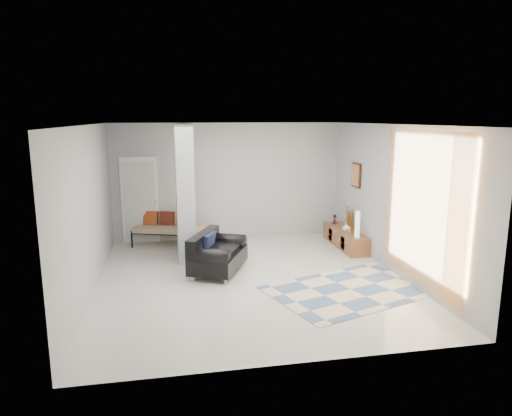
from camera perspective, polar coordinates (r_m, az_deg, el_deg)
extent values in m
plane|color=beige|center=(8.50, -0.67, -8.85)|extent=(6.00, 6.00, 0.00)
plane|color=white|center=(7.98, -0.72, 10.38)|extent=(6.00, 6.00, 0.00)
plane|color=#ADB0B2|center=(11.05, -3.45, 3.33)|extent=(6.00, 0.00, 6.00)
plane|color=#ADB0B2|center=(5.28, 5.10, -5.55)|extent=(6.00, 0.00, 6.00)
plane|color=#ADB0B2|center=(8.12, -20.18, -0.26)|extent=(0.00, 6.00, 6.00)
plane|color=#ADB0B2|center=(9.02, 16.77, 1.06)|extent=(0.00, 6.00, 6.00)
cube|color=#ABB0B3|center=(9.59, -8.89, 1.98)|extent=(0.35, 1.20, 2.80)
cube|color=white|center=(11.01, -14.31, 0.96)|extent=(0.85, 0.06, 2.04)
plane|color=#F39B40|center=(7.99, 20.06, -0.06)|extent=(0.00, 2.55, 2.55)
cube|color=#351C0E|center=(10.49, 12.43, 4.03)|extent=(0.04, 0.45, 0.55)
cube|color=brown|center=(10.69, 11.11, -3.71)|extent=(0.45, 1.77, 0.40)
cube|color=#351C0E|center=(10.26, 10.81, -4.34)|extent=(0.02, 0.24, 0.28)
cube|color=#351C0E|center=(10.97, 9.30, -3.27)|extent=(0.02, 0.24, 0.28)
cube|color=#C08B38|center=(10.88, 11.59, -1.30)|extent=(0.09, 0.32, 0.40)
cube|color=silver|center=(10.23, 11.46, -2.89)|extent=(0.04, 0.10, 0.12)
cylinder|color=silver|center=(8.50, -7.84, -8.61)|extent=(0.05, 0.05, 0.10)
cylinder|color=silver|center=(9.47, -5.37, -6.45)|extent=(0.05, 0.05, 0.10)
cylinder|color=silver|center=(8.30, -3.91, -9.02)|extent=(0.05, 0.05, 0.10)
cylinder|color=silver|center=(9.30, -1.82, -6.75)|extent=(0.05, 0.05, 0.10)
cube|color=black|center=(8.82, -4.71, -6.42)|extent=(1.29, 1.55, 0.30)
cube|color=black|center=(8.82, -6.61, -4.21)|extent=(0.74, 1.30, 0.36)
cylinder|color=black|center=(8.26, -5.96, -6.01)|extent=(0.81, 0.58, 0.28)
cylinder|color=black|center=(9.26, -3.64, -4.06)|extent=(0.81, 0.58, 0.28)
cube|color=black|center=(8.78, -5.88, -4.14)|extent=(0.33, 0.51, 0.31)
cylinder|color=black|center=(10.77, -15.26, -3.79)|extent=(0.04, 0.04, 0.40)
cylinder|color=black|center=(10.28, -6.60, -4.18)|extent=(0.04, 0.04, 0.40)
cylinder|color=black|center=(11.39, -13.99, -2.91)|extent=(0.04, 0.04, 0.40)
cylinder|color=black|center=(10.92, -5.79, -3.24)|extent=(0.04, 0.04, 0.40)
cube|color=beige|center=(10.76, -10.52, -2.60)|extent=(1.81, 1.18, 0.12)
cube|color=#9B411C|center=(11.02, -13.01, -1.20)|extent=(0.37, 0.26, 0.33)
cube|color=#581F16|center=(10.90, -11.07, -1.26)|extent=(0.37, 0.26, 0.33)
cube|color=#9B411C|center=(10.78, -9.09, -1.32)|extent=(0.37, 0.26, 0.33)
cube|color=beige|center=(8.16, 11.74, -9.94)|extent=(3.19, 2.62, 0.01)
cylinder|color=white|center=(9.96, 12.56, -2.01)|extent=(0.10, 0.10, 0.57)
imported|color=white|center=(10.47, 11.21, -2.38)|extent=(0.18, 0.18, 0.19)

